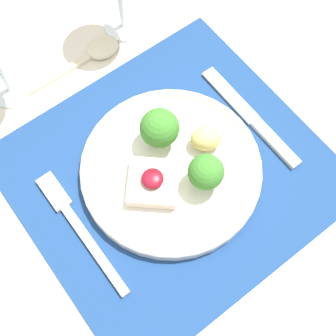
# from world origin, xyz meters

# --- Properties ---
(ground_plane) EXTENTS (8.00, 8.00, 0.00)m
(ground_plane) POSITION_xyz_m (0.00, 0.00, 0.00)
(ground_plane) COLOR gray
(dining_table) EXTENTS (1.29, 0.92, 0.76)m
(dining_table) POSITION_xyz_m (0.00, 0.00, 0.65)
(dining_table) COLOR beige
(dining_table) RESTS_ON ground_plane
(placemat) EXTENTS (0.41, 0.38, 0.00)m
(placemat) POSITION_xyz_m (0.00, 0.00, 0.76)
(placemat) COLOR navy
(placemat) RESTS_ON dining_table
(dinner_plate) EXTENTS (0.25, 0.25, 0.08)m
(dinner_plate) POSITION_xyz_m (-0.00, 0.00, 0.78)
(dinner_plate) COLOR silver
(dinner_plate) RESTS_ON placemat
(fork) EXTENTS (0.02, 0.20, 0.01)m
(fork) POSITION_xyz_m (-0.15, 0.02, 0.76)
(fork) COLOR beige
(fork) RESTS_ON placemat
(knife) EXTENTS (0.02, 0.20, 0.01)m
(knife) POSITION_xyz_m (0.14, -0.01, 0.76)
(knife) COLOR beige
(knife) RESTS_ON placemat
(spoon) EXTENTS (0.18, 0.04, 0.01)m
(spoon) POSITION_xyz_m (0.02, 0.23, 0.76)
(spoon) COLOR beige
(spoon) RESTS_ON dining_table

